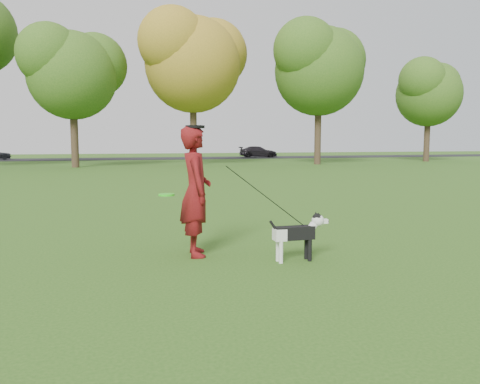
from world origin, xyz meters
name	(u,v)px	position (x,y,z in m)	size (l,w,h in m)	color
ground	(246,251)	(0.00, 0.00, 0.00)	(120.00, 120.00, 0.00)	#285116
road	(128,159)	(0.00, 40.00, 0.01)	(120.00, 7.00, 0.02)	black
man	(196,191)	(-0.78, -0.01, 0.96)	(0.70, 0.46, 1.92)	#5A0C0E
dog	(299,232)	(0.56, -0.74, 0.42)	(0.91, 0.18, 0.69)	black
car_right	(258,152)	(13.30, 40.00, 0.60)	(1.62, 3.99, 1.16)	black
man_held_items	(265,196)	(0.17, -0.41, 0.90)	(2.03, 0.87, 1.46)	#2BE31C
tree_row	(113,55)	(-1.43, 26.07, 7.41)	(51.74, 8.86, 12.01)	#38281C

